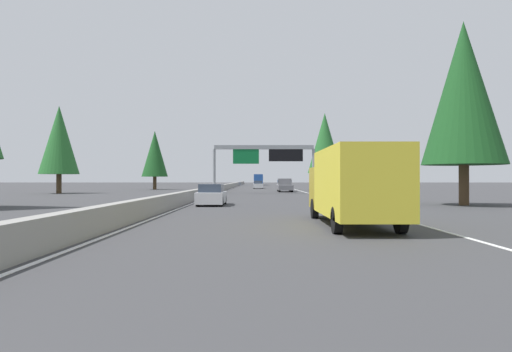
{
  "coord_description": "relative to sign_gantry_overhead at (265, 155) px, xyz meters",
  "views": [
    {
      "loc": [
        -1.35,
        -5.06,
        1.82
      ],
      "look_at": [
        61.35,
        -4.86,
        2.22
      ],
      "focal_mm": 31.41,
      "sensor_mm": 36.0,
      "label": 1
    }
  ],
  "objects": [
    {
      "name": "ground_plane",
      "position": [
        6.04,
        6.04,
        -4.76
      ],
      "size": [
        320.0,
        320.0,
        0.0
      ],
      "primitive_type": "plane",
      "color": "#38383A"
    },
    {
      "name": "median_barrier",
      "position": [
        26.04,
        6.34,
        -4.31
      ],
      "size": [
        180.0,
        0.56,
        0.9
      ],
      "primitive_type": "cube",
      "color": "gray",
      "rests_on": "ground"
    },
    {
      "name": "shoulder_stripe_right",
      "position": [
        16.04,
        -5.48,
        -4.76
      ],
      "size": [
        160.0,
        0.16,
        0.01
      ],
      "primitive_type": "cube",
      "color": "silver",
      "rests_on": "ground"
    },
    {
      "name": "shoulder_stripe_median",
      "position": [
        16.04,
        5.79,
        -4.76
      ],
      "size": [
        160.0,
        0.16,
        0.01
      ],
      "primitive_type": "cube",
      "color": "silver",
      "rests_on": "ground"
    },
    {
      "name": "sign_gantry_overhead",
      "position": [
        0.0,
        0.0,
        0.0
      ],
      "size": [
        0.5,
        12.68,
        5.98
      ],
      "color": "gray",
      "rests_on": "ground"
    },
    {
      "name": "box_truck_mid_left",
      "position": [
        -37.83,
        -2.72,
        -3.15
      ],
      "size": [
        8.5,
        2.4,
        2.95
      ],
      "color": "gold",
      "rests_on": "ground"
    },
    {
      "name": "sedan_far_left",
      "position": [
        -24.4,
        4.15,
        -4.08
      ],
      "size": [
        4.4,
        1.8,
        1.47
      ],
      "color": "silver",
      "rests_on": "ground"
    },
    {
      "name": "pickup_far_right",
      "position": [
        7.85,
        -2.88,
        -3.85
      ],
      "size": [
        5.6,
        2.0,
        1.86
      ],
      "color": "slate",
      "rests_on": "ground"
    },
    {
      "name": "bus_near_right",
      "position": [
        74.12,
        0.71,
        -3.05
      ],
      "size": [
        11.5,
        2.55,
        3.1
      ],
      "color": "#1E4793",
      "rests_on": "ground"
    },
    {
      "name": "sedan_distant_a",
      "position": [
        28.69,
        0.84,
        -4.08
      ],
      "size": [
        4.4,
        1.8,
        1.47
      ],
      "color": "silver",
      "rests_on": "ground"
    },
    {
      "name": "conifer_right_near",
      "position": [
        -24.51,
        -13.23,
        2.96
      ],
      "size": [
        5.59,
        5.59,
        12.71
      ],
      "color": "#4C3823",
      "rests_on": "ground"
    },
    {
      "name": "conifer_right_mid",
      "position": [
        17.39,
        -9.97,
        2.86
      ],
      "size": [
        5.52,
        5.52,
        12.54
      ],
      "color": "#4C3823",
      "rests_on": "ground"
    },
    {
      "name": "conifer_left_near",
      "position": [
        0.43,
        25.78,
        1.91
      ],
      "size": [
        4.83,
        4.83,
        10.98
      ],
      "color": "#4C3823",
      "rests_on": "ground"
    },
    {
      "name": "conifer_left_mid",
      "position": [
        20.82,
        18.49,
        1.31
      ],
      "size": [
        4.4,
        4.4,
        10.0
      ],
      "color": "#4C3823",
      "rests_on": "ground"
    }
  ]
}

